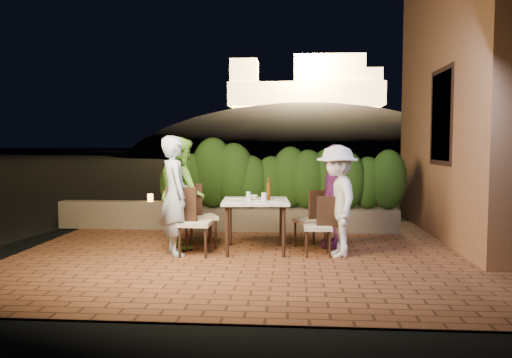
# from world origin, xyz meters

# --- Properties ---
(ground) EXTENTS (400.00, 400.00, 0.00)m
(ground) POSITION_xyz_m (0.00, 0.00, -0.02)
(ground) COLOR black
(ground) RESTS_ON ground
(terrace_floor) EXTENTS (7.00, 6.00, 0.15)m
(terrace_floor) POSITION_xyz_m (0.00, 0.50, -0.07)
(terrace_floor) COLOR brown
(terrace_floor) RESTS_ON ground
(building_wall) EXTENTS (1.60, 5.00, 5.00)m
(building_wall) POSITION_xyz_m (3.60, 2.00, 2.50)
(building_wall) COLOR #9C643D
(building_wall) RESTS_ON ground
(window_pane) EXTENTS (0.08, 1.00, 1.40)m
(window_pane) POSITION_xyz_m (2.82, 1.50, 2.00)
(window_pane) COLOR black
(window_pane) RESTS_ON building_wall
(window_frame) EXTENTS (0.06, 1.15, 1.55)m
(window_frame) POSITION_xyz_m (2.81, 1.50, 2.00)
(window_frame) COLOR black
(window_frame) RESTS_ON building_wall
(planter) EXTENTS (4.20, 0.55, 0.40)m
(planter) POSITION_xyz_m (0.20, 2.30, 0.20)
(planter) COLOR brown
(planter) RESTS_ON ground
(hedge) EXTENTS (4.00, 0.70, 1.10)m
(hedge) POSITION_xyz_m (0.20, 2.30, 0.95)
(hedge) COLOR #1C390F
(hedge) RESTS_ON planter
(parapet) EXTENTS (2.20, 0.30, 0.50)m
(parapet) POSITION_xyz_m (-2.80, 2.30, 0.25)
(parapet) COLOR brown
(parapet) RESTS_ON ground
(hill) EXTENTS (52.00, 40.00, 22.00)m
(hill) POSITION_xyz_m (2.00, 60.00, -4.00)
(hill) COLOR black
(hill) RESTS_ON ground
(fortress) EXTENTS (26.00, 8.00, 8.00)m
(fortress) POSITION_xyz_m (2.00, 60.00, 10.50)
(fortress) COLOR #FFCC7A
(fortress) RESTS_ON hill
(dining_table) EXTENTS (1.01, 1.01, 0.75)m
(dining_table) POSITION_xyz_m (-0.11, 0.47, 0.38)
(dining_table) COLOR white
(dining_table) RESTS_ON ground
(plate_nw) EXTENTS (0.22, 0.22, 0.01)m
(plate_nw) POSITION_xyz_m (-0.36, 0.21, 0.76)
(plate_nw) COLOR white
(plate_nw) RESTS_ON dining_table
(plate_sw) EXTENTS (0.21, 0.21, 0.01)m
(plate_sw) POSITION_xyz_m (-0.43, 0.70, 0.76)
(plate_sw) COLOR white
(plate_sw) RESTS_ON dining_table
(plate_ne) EXTENTS (0.24, 0.24, 0.01)m
(plate_ne) POSITION_xyz_m (0.21, 0.29, 0.76)
(plate_ne) COLOR white
(plate_ne) RESTS_ON dining_table
(plate_se) EXTENTS (0.20, 0.20, 0.01)m
(plate_se) POSITION_xyz_m (0.18, 0.70, 0.76)
(plate_se) COLOR white
(plate_se) RESTS_ON dining_table
(plate_centre) EXTENTS (0.21, 0.21, 0.01)m
(plate_centre) POSITION_xyz_m (-0.09, 0.45, 0.76)
(plate_centre) COLOR white
(plate_centre) RESTS_ON dining_table
(plate_front) EXTENTS (0.24, 0.24, 0.01)m
(plate_front) POSITION_xyz_m (-0.00, 0.17, 0.76)
(plate_front) COLOR white
(plate_front) RESTS_ON dining_table
(glass_nw) EXTENTS (0.06, 0.06, 0.10)m
(glass_nw) POSITION_xyz_m (-0.19, 0.34, 0.80)
(glass_nw) COLOR silver
(glass_nw) RESTS_ON dining_table
(glass_sw) EXTENTS (0.06, 0.06, 0.11)m
(glass_sw) POSITION_xyz_m (-0.23, 0.66, 0.80)
(glass_sw) COLOR silver
(glass_sw) RESTS_ON dining_table
(glass_ne) EXTENTS (0.07, 0.07, 0.12)m
(glass_ne) POSITION_xyz_m (0.02, 0.35, 0.81)
(glass_ne) COLOR silver
(glass_ne) RESTS_ON dining_table
(glass_se) EXTENTS (0.06, 0.06, 0.10)m
(glass_se) POSITION_xyz_m (0.00, 0.63, 0.80)
(glass_se) COLOR silver
(glass_se) RESTS_ON dining_table
(beer_bottle) EXTENTS (0.06, 0.06, 0.32)m
(beer_bottle) POSITION_xyz_m (0.08, 0.51, 0.91)
(beer_bottle) COLOR #4E300D
(beer_bottle) RESTS_ON dining_table
(bowl) EXTENTS (0.22, 0.22, 0.04)m
(bowl) POSITION_xyz_m (-0.18, 0.77, 0.77)
(bowl) COLOR white
(bowl) RESTS_ON dining_table
(chair_left_front) EXTENTS (0.46, 0.46, 0.96)m
(chair_left_front) POSITION_xyz_m (-0.93, 0.14, 0.48)
(chair_left_front) COLOR black
(chair_left_front) RESTS_ON ground
(chair_left_back) EXTENTS (0.59, 0.59, 0.97)m
(chair_left_back) POSITION_xyz_m (-0.96, 0.68, 0.48)
(chair_left_back) COLOR black
(chair_left_back) RESTS_ON ground
(chair_right_front) EXTENTS (0.39, 0.39, 0.84)m
(chair_right_front) POSITION_xyz_m (0.78, 0.25, 0.42)
(chair_right_front) COLOR black
(chair_right_front) RESTS_ON ground
(chair_right_back) EXTENTS (0.54, 0.54, 0.86)m
(chair_right_back) POSITION_xyz_m (0.69, 0.75, 0.43)
(chair_right_back) COLOR black
(chair_right_back) RESTS_ON ground
(diner_blue) EXTENTS (0.63, 0.73, 1.68)m
(diner_blue) POSITION_xyz_m (-1.22, 0.15, 0.84)
(diner_blue) COLOR #A2BAD0
(diner_blue) RESTS_ON ground
(diner_green) EXTENTS (0.89, 0.99, 1.67)m
(diner_green) POSITION_xyz_m (-1.24, 0.70, 0.83)
(diner_green) COLOR #7FD141
(diner_green) RESTS_ON ground
(diner_white) EXTENTS (0.73, 1.08, 1.55)m
(diner_white) POSITION_xyz_m (1.05, 0.24, 0.77)
(diner_white) COLOR white
(diner_white) RESTS_ON ground
(diner_purple) EXTENTS (0.42, 0.93, 1.56)m
(diner_purple) POSITION_xyz_m (1.06, 0.86, 0.78)
(diner_purple) COLOR #7B2979
(diner_purple) RESTS_ON ground
(parapet_lamp) EXTENTS (0.10, 0.10, 0.14)m
(parapet_lamp) POSITION_xyz_m (-2.20, 2.30, 0.57)
(parapet_lamp) COLOR orange
(parapet_lamp) RESTS_ON parapet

